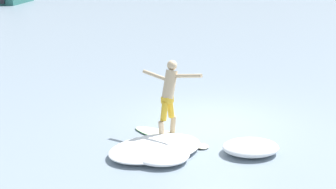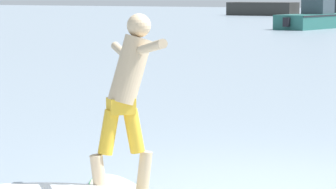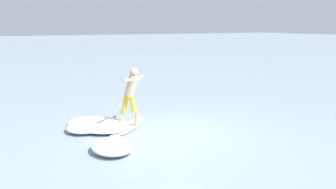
% 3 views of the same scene
% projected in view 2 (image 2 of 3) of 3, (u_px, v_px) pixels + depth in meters
% --- Properties ---
extents(surfer, '(1.34, 1.19, 1.82)m').
position_uv_depth(surfer, '(129.00, 88.00, 7.97)').
color(surfer, tan).
rests_on(surfer, surfboard).
extents(fishing_boat_near_jetty, '(2.83, 7.45, 2.68)m').
position_uv_depth(fishing_boat_near_jetty, '(316.00, 18.00, 47.29)').
color(fishing_boat_near_jetty, '#25615A').
rests_on(fishing_boat_near_jetty, ground).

